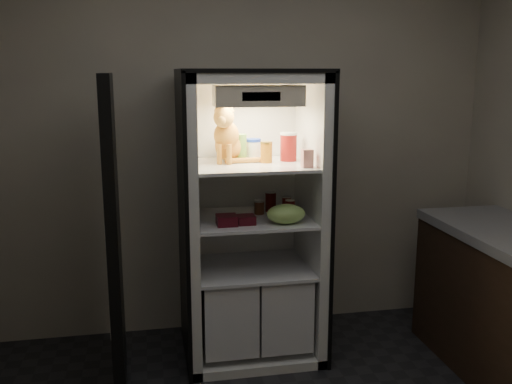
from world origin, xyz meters
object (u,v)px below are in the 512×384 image
(refrigerator, at_px, (250,237))
(salsa_jar, at_px, (266,152))
(cream_carton, at_px, (307,158))
(soda_can_a, at_px, (271,202))
(grape_bag, at_px, (286,214))
(soda_can_b, at_px, (287,205))
(parmesan_shaker, at_px, (241,148))
(mayo_tub, at_px, (253,149))
(condiment_jar, at_px, (259,207))
(soda_can_c, at_px, (290,209))
(berry_box_right, at_px, (246,220))
(tabby_cat, at_px, (228,139))
(berry_box_left, at_px, (227,220))
(pepper_jar, at_px, (288,147))

(refrigerator, xyz_separation_m, salsa_jar, (0.10, -0.04, 0.57))
(cream_carton, distance_m, soda_can_a, 0.50)
(soda_can_a, bearing_deg, grape_bag, -85.17)
(cream_carton, distance_m, soda_can_b, 0.44)
(parmesan_shaker, height_order, mayo_tub, parmesan_shaker)
(soda_can_a, xyz_separation_m, grape_bag, (0.03, -0.32, -0.01))
(refrigerator, xyz_separation_m, condiment_jar, (0.06, 0.02, 0.19))
(soda_can_a, height_order, soda_can_b, soda_can_a)
(parmesan_shaker, bearing_deg, soda_can_c, -26.25)
(berry_box_right, bearing_deg, condiment_jar, 60.96)
(refrigerator, distance_m, condiment_jar, 0.21)
(tabby_cat, height_order, salsa_jar, tabby_cat)
(cream_carton, relative_size, berry_box_left, 0.88)
(grape_bag, bearing_deg, parmesan_shaker, 130.68)
(salsa_jar, xyz_separation_m, condiment_jar, (-0.03, 0.06, -0.37))
(cream_carton, relative_size, soda_can_c, 0.93)
(tabby_cat, relative_size, pepper_jar, 2.13)
(soda_can_a, xyz_separation_m, berry_box_left, (-0.34, -0.29, -0.04))
(mayo_tub, relative_size, salsa_jar, 1.05)
(soda_can_c, bearing_deg, condiment_jar, 141.18)
(cream_carton, xyz_separation_m, soda_can_c, (-0.07, 0.14, -0.35))
(soda_can_a, distance_m, berry_box_right, 0.36)
(soda_can_a, bearing_deg, berry_box_left, -139.55)
(mayo_tub, distance_m, soda_can_b, 0.43)
(tabby_cat, distance_m, cream_carton, 0.54)
(tabby_cat, height_order, soda_can_b, tabby_cat)
(salsa_jar, distance_m, soda_can_b, 0.39)
(salsa_jar, distance_m, condiment_jar, 0.38)
(mayo_tub, height_order, cream_carton, mayo_tub)
(parmesan_shaker, bearing_deg, condiment_jar, -1.94)
(soda_can_a, bearing_deg, salsa_jar, -116.19)
(refrigerator, height_order, pepper_jar, refrigerator)
(cream_carton, relative_size, berry_box_right, 1.02)
(soda_can_c, bearing_deg, cream_carton, -65.56)
(refrigerator, bearing_deg, soda_can_a, 24.77)
(refrigerator, xyz_separation_m, berry_box_left, (-0.18, -0.22, 0.18))
(soda_can_c, distance_m, grape_bag, 0.14)
(mayo_tub, height_order, berry_box_right, mayo_tub)
(mayo_tub, xyz_separation_m, condiment_jar, (0.03, -0.06, -0.37))
(mayo_tub, bearing_deg, refrigerator, -114.17)
(refrigerator, height_order, grape_bag, refrigerator)
(grape_bag, bearing_deg, salsa_jar, 111.64)
(condiment_jar, relative_size, grape_bag, 0.38)
(tabby_cat, xyz_separation_m, cream_carton, (0.44, -0.30, -0.09))
(pepper_jar, bearing_deg, soda_can_b, -142.74)
(soda_can_a, relative_size, soda_can_b, 1.19)
(salsa_jar, bearing_deg, refrigerator, 157.48)
(cream_carton, distance_m, grape_bag, 0.37)
(parmesan_shaker, relative_size, grape_bag, 0.74)
(soda_can_b, xyz_separation_m, soda_can_c, (-0.01, -0.12, 0.00))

